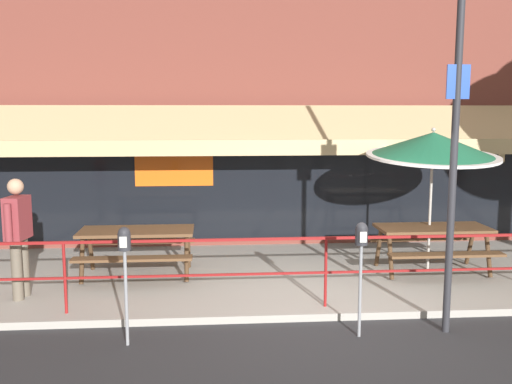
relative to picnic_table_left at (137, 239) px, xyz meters
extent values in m
plane|color=#2D2D30|center=(2.73, -1.95, -0.71)|extent=(120.00, 120.00, 0.00)
cube|color=#ADA89E|center=(2.73, 0.05, -0.66)|extent=(15.00, 4.00, 0.10)
cube|color=brown|center=(2.73, 2.30, 3.24)|extent=(15.00, 0.50, 7.88)
cube|color=black|center=(2.73, 2.04, 0.64)|extent=(12.00, 0.02, 2.30)
cube|color=orange|center=(0.48, 2.02, 0.94)|extent=(1.50, 0.02, 0.70)
cube|color=tan|center=(2.73, 1.50, 1.79)|extent=(13.80, 0.92, 0.70)
cube|color=tan|center=(2.73, 0.99, 1.39)|extent=(13.80, 0.08, 0.28)
cube|color=black|center=(6.85, 1.91, 1.32)|extent=(0.04, 0.28, 0.04)
cube|color=black|center=(6.85, 1.77, 1.14)|extent=(0.18, 0.18, 0.28)
cube|color=beige|center=(6.85, 1.77, 1.14)|extent=(0.13, 0.19, 0.20)
cylinder|color=maroon|center=(-0.72, -1.65, -0.13)|extent=(0.04, 0.04, 0.95)
cylinder|color=maroon|center=(2.73, -1.65, -0.13)|extent=(0.04, 0.04, 0.95)
cube|color=maroon|center=(2.73, -1.65, 0.34)|extent=(13.80, 0.04, 0.04)
cube|color=maroon|center=(2.73, -1.65, -0.13)|extent=(13.80, 0.03, 0.03)
cube|color=brown|center=(0.00, 0.00, 0.13)|extent=(1.80, 0.80, 0.05)
cube|color=brown|center=(0.00, -0.58, -0.17)|extent=(1.80, 0.26, 0.04)
cube|color=brown|center=(0.00, 0.58, -0.17)|extent=(1.80, 0.26, 0.04)
cylinder|color=#48311E|center=(0.80, -0.32, -0.24)|extent=(0.07, 0.30, 0.73)
cylinder|color=#48311E|center=(0.80, 0.32, -0.24)|extent=(0.07, 0.30, 0.73)
cylinder|color=#48311E|center=(-0.80, -0.32, -0.24)|extent=(0.07, 0.30, 0.73)
cylinder|color=#48311E|center=(-0.80, 0.32, -0.24)|extent=(0.07, 0.30, 0.73)
cube|color=brown|center=(4.81, -0.13, 0.13)|extent=(1.80, 0.80, 0.05)
cube|color=brown|center=(4.81, -0.71, -0.17)|extent=(1.80, 0.26, 0.04)
cube|color=brown|center=(4.81, 0.45, -0.17)|extent=(1.80, 0.26, 0.04)
cylinder|color=#48311E|center=(5.61, -0.45, -0.24)|extent=(0.07, 0.30, 0.73)
cylinder|color=#48311E|center=(5.61, 0.19, -0.24)|extent=(0.07, 0.30, 0.73)
cylinder|color=#48311E|center=(4.01, -0.45, -0.24)|extent=(0.07, 0.30, 0.73)
cylinder|color=#48311E|center=(4.01, 0.19, -0.24)|extent=(0.07, 0.30, 0.73)
cylinder|color=#B7B2A8|center=(4.81, 0.03, 0.54)|extent=(0.04, 0.04, 2.30)
cone|color=#1E6B47|center=(4.81, 0.03, 1.49)|extent=(2.10, 2.13, 0.58)
cylinder|color=white|center=(4.81, 0.03, 1.30)|extent=(2.14, 2.14, 0.22)
sphere|color=#B7B2A8|center=(4.81, 0.03, 1.73)|extent=(0.07, 0.07, 0.07)
cylinder|color=#665B4C|center=(-1.50, -0.86, -0.18)|extent=(0.15, 0.15, 0.86)
cylinder|color=#665B4C|center=(-1.53, -1.06, -0.18)|extent=(0.15, 0.15, 0.86)
cube|color=maroon|center=(-1.51, -0.96, 0.55)|extent=(0.30, 0.43, 0.60)
cylinder|color=maroon|center=(-1.47, -0.70, 0.52)|extent=(0.10, 0.10, 0.54)
cylinder|color=maroon|center=(-1.55, -1.21, 0.52)|extent=(0.10, 0.10, 0.54)
sphere|color=tan|center=(-1.51, -0.96, 0.99)|extent=(0.22, 0.22, 0.22)
cylinder|color=gray|center=(0.20, -2.52, -0.13)|extent=(0.04, 0.04, 1.15)
cylinder|color=#2D2D33|center=(0.20, -2.52, 0.54)|extent=(0.15, 0.15, 0.20)
sphere|color=#2D2D33|center=(0.20, -2.52, 0.64)|extent=(0.14, 0.14, 0.14)
cube|color=silver|center=(0.20, -2.60, 0.55)|extent=(0.08, 0.01, 0.13)
cylinder|color=gray|center=(2.99, -2.47, -0.13)|extent=(0.04, 0.04, 1.15)
cylinder|color=#2D2D33|center=(2.99, -2.47, 0.54)|extent=(0.15, 0.15, 0.20)
sphere|color=#2D2D33|center=(2.99, -2.47, 0.64)|extent=(0.14, 0.14, 0.14)
cube|color=silver|center=(2.99, -2.55, 0.55)|extent=(0.08, 0.01, 0.13)
cylinder|color=#2D2D33|center=(4.11, -2.40, 1.43)|extent=(0.09, 0.09, 4.28)
cube|color=blue|center=(4.11, -2.42, 2.37)|extent=(0.28, 0.02, 0.40)
camera|label=1|loc=(1.22, -9.02, 2.03)|focal=40.00mm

